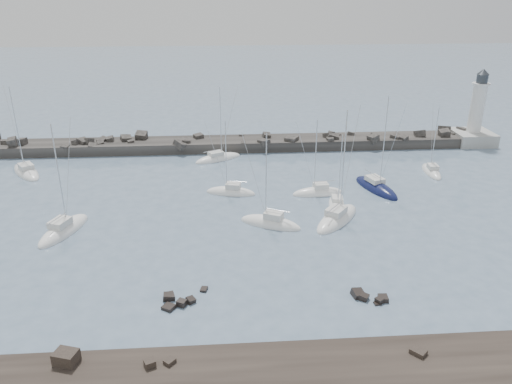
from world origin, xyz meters
TOP-DOWN VIEW (x-y plane):
  - ground at (0.00, 0.00)m, footprint 400.00×400.00m
  - rock_cluster_near at (-4.85, -9.24)m, footprint 4.41×3.99m
  - rock_cluster_far at (13.41, -10.01)m, footprint 3.45×2.53m
  - breakwater at (-8.08, 37.96)m, footprint 115.00×7.75m
  - lighthouse at (47.00, 38.00)m, footprint 7.00×7.00m
  - sailboat_1 at (-31.38, 27.47)m, footprint 7.71×9.34m
  - sailboat_3 at (-19.69, 6.30)m, footprint 5.82×9.53m
  - sailboat_4 at (-0.86, 31.99)m, footprint 8.80×6.31m
  - sailboat_5 at (5.70, 6.40)m, footprint 8.29×5.81m
  - sailboat_6 at (15.19, 11.03)m, footprint 2.93×7.24m
  - sailboat_7 at (14.30, 7.09)m, footprint 8.40×9.47m
  - sailboat_8 at (22.35, 17.03)m, footprint 5.87×9.96m
  - sailboat_9 at (13.47, 15.77)m, footprint 7.61×2.87m
  - sailboat_10 at (33.19, 23.05)m, footprint 2.74×7.26m
  - sailboat_13 at (0.97, 16.85)m, footprint 7.54×3.86m

SIDE VIEW (x-z plane):
  - ground at x=0.00m, z-range 0.00..0.00m
  - rock_cluster_near at x=-4.85m, z-range -0.51..0.69m
  - rock_cluster_far at x=13.41m, z-range -0.53..0.76m
  - sailboat_4 at x=-0.86m, z-range -6.57..6.82m
  - sailboat_6 at x=15.19m, z-range -5.48..5.75m
  - sailboat_10 at x=33.19m, z-range -5.55..5.82m
  - sailboat_1 at x=-31.38m, z-range -7.22..7.50m
  - sailboat_8 at x=22.35m, z-range -7.35..7.63m
  - sailboat_13 at x=0.97m, z-range -5.66..5.96m
  - sailboat_9 at x=13.47m, z-range -5.85..6.14m
  - sailboat_7 at x=14.30m, z-range -7.55..7.86m
  - sailboat_3 at x=-19.69m, z-range -7.11..7.43m
  - sailboat_5 at x=5.70m, z-range -6.32..6.64m
  - breakwater at x=-8.08m, z-range -2.34..2.98m
  - lighthouse at x=47.00m, z-range -4.21..10.39m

